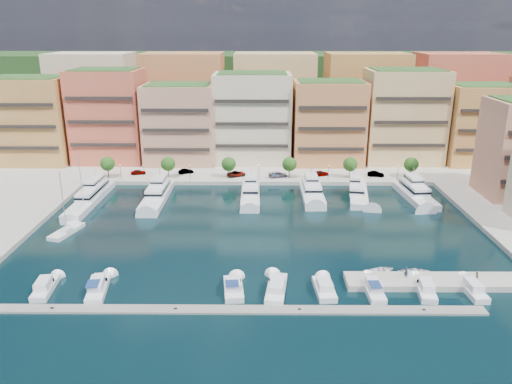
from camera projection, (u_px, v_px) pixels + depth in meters
ground at (259, 230)px, 100.84m from camera, size 400.00×400.00×0.00m
north_quay at (259, 155)px, 159.65m from camera, size 220.00×64.00×2.00m
hillside at (259, 126)px, 205.17m from camera, size 240.00×40.00×58.00m
south_pontoon at (237, 311)px, 72.40m from camera, size 72.00×2.20×0.35m
finger_pier at (446, 284)px, 79.75m from camera, size 32.00×5.00×2.00m
apartment_0 at (32, 120)px, 144.52m from camera, size 22.00×16.50×24.80m
apartment_1 at (109, 116)px, 145.94m from camera, size 20.00×16.50×26.80m
apartment_2 at (180, 124)px, 144.52m from camera, size 20.00×15.50×22.80m
apartment_3 at (252, 118)px, 145.79m from camera, size 22.00×16.50×25.80m
apartment_4 at (328, 122)px, 144.05m from camera, size 20.00×15.50×23.80m
apartment_5 at (403, 116)px, 145.32m from camera, size 22.00×16.50×26.80m
apartment_6 at (481, 124)px, 143.89m from camera, size 20.00×15.50×22.80m
backblock_0 at (95, 99)px, 166.36m from camera, size 26.00×18.00×30.00m
backblock_1 at (184, 99)px, 166.14m from camera, size 26.00×18.00×30.00m
backblock_2 at (274, 100)px, 165.93m from camera, size 26.00×18.00×30.00m
backblock_3 at (364, 100)px, 165.71m from camera, size 26.00×18.00×30.00m
backblock_4 at (455, 100)px, 165.49m from camera, size 26.00×18.00×30.00m
tree_0 at (107, 164)px, 131.40m from camera, size 3.80×3.80×5.65m
tree_1 at (168, 164)px, 131.29m from camera, size 3.80×3.80×5.65m
tree_2 at (229, 164)px, 131.17m from camera, size 3.80×3.80×5.65m
tree_3 at (289, 164)px, 131.05m from camera, size 3.80×3.80×5.65m
tree_4 at (350, 164)px, 130.94m from camera, size 3.80×3.80×5.65m
tree_5 at (411, 164)px, 130.82m from camera, size 3.80×3.80×5.65m
lamppost_0 at (121, 170)px, 129.48m from camera, size 0.30×0.30×4.20m
lamppost_1 at (190, 170)px, 129.35m from camera, size 0.30×0.30×4.20m
lamppost_2 at (259, 170)px, 129.22m from camera, size 0.30×0.30×4.20m
lamppost_3 at (328, 170)px, 129.09m from camera, size 0.30×0.30×4.20m
lamppost_4 at (398, 170)px, 128.96m from camera, size 0.30×0.30×4.20m
yacht_0 at (91, 196)px, 117.21m from camera, size 4.79×25.50×7.30m
yacht_1 at (157, 195)px, 118.84m from camera, size 4.95×21.37×7.30m
yacht_3 at (251, 192)px, 120.02m from camera, size 4.45×18.35×7.30m
yacht_4 at (312, 192)px, 120.49m from camera, size 5.08×17.03×7.30m
yacht_5 at (358, 192)px, 120.08m from camera, size 6.81×18.16×7.30m
yacht_6 at (415, 193)px, 119.61m from camera, size 6.48×18.95×7.30m
cruiser_0 at (45, 288)px, 77.59m from camera, size 3.15×7.72×2.55m
cruiser_1 at (98, 288)px, 77.49m from camera, size 3.75×8.97×2.66m
cruiser_4 at (233, 289)px, 77.35m from camera, size 3.58×7.52×2.66m
cruiser_5 at (276, 289)px, 77.31m from camera, size 3.88×9.22×2.55m
cruiser_6 at (324, 289)px, 77.28m from camera, size 3.24×7.26×2.55m
cruiser_7 at (373, 289)px, 77.19m from camera, size 2.65×8.18×2.66m
cruiser_8 at (425, 289)px, 77.16m from camera, size 3.26×7.67×2.55m
cruiser_9 at (472, 290)px, 77.11m from camera, size 2.78×7.50×2.55m
sailboat_2 at (83, 210)px, 110.93m from camera, size 3.08×9.65×13.20m
sailboat_1 at (67, 232)px, 99.29m from camera, size 4.99×9.11×13.20m
tender_0 at (382, 270)px, 83.38m from camera, size 5.00×4.24×0.88m
tender_3 at (478, 273)px, 82.41m from camera, size 1.67×1.45×0.87m
tender_2 at (417, 272)px, 82.87m from camera, size 4.46×3.33×0.88m
tender_1 at (403, 271)px, 83.08m from camera, size 1.92×1.72×0.91m
car_0 at (138, 172)px, 135.05m from camera, size 4.24×2.51×1.35m
car_1 at (186, 171)px, 135.73m from camera, size 4.30×2.86×1.34m
car_2 at (237, 174)px, 133.42m from camera, size 5.61×4.23×1.42m
car_3 at (278, 175)px, 132.53m from camera, size 5.49×3.67×1.48m
car_4 at (321, 173)px, 133.71m from camera, size 4.72×3.28×1.49m
car_5 at (376, 174)px, 133.11m from camera, size 4.60×2.37×1.44m
person_0 at (406, 272)px, 79.72m from camera, size 0.78×0.80×1.85m
person_1 at (476, 277)px, 78.40m from camera, size 0.98×0.89×1.65m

